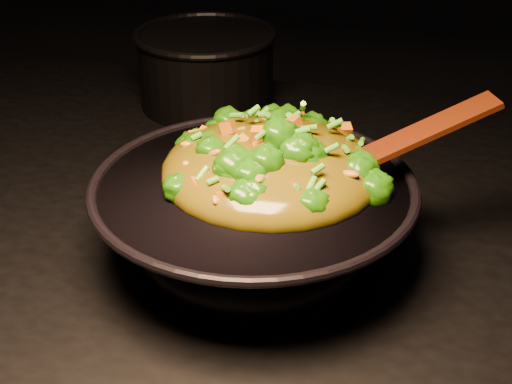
% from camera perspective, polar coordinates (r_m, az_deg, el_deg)
% --- Properties ---
extents(wok, '(0.45, 0.45, 0.10)m').
position_cam_1_polar(wok, '(0.80, -0.19, -2.44)').
color(wok, black).
rests_on(wok, stovetop).
extents(stir_fry, '(0.26, 0.26, 0.09)m').
position_cam_1_polar(stir_fry, '(0.78, 1.25, 4.23)').
color(stir_fry, '#1F6006').
rests_on(stir_fry, wok).
extents(spatula, '(0.22, 0.13, 0.10)m').
position_cam_1_polar(spatula, '(0.79, 10.94, 3.68)').
color(spatula, '#380D03').
rests_on(spatula, wok).
extents(back_pot, '(0.24, 0.24, 0.13)m').
position_cam_1_polar(back_pot, '(1.21, -4.01, 9.86)').
color(back_pot, black).
rests_on(back_pot, stovetop).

